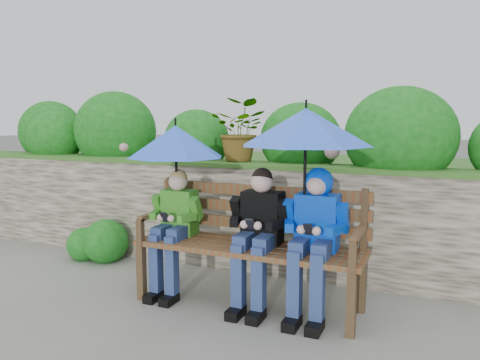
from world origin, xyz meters
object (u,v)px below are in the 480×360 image
at_px(boy_left, 174,223).
at_px(boy_middle, 258,229).
at_px(umbrella_right, 306,127).
at_px(park_bench, 252,236).
at_px(boy_right, 314,228).
at_px(umbrella_left, 176,142).

relative_size(boy_left, boy_middle, 0.96).
distance_m(boy_middle, umbrella_right, 0.85).
height_order(park_bench, boy_left, boy_left).
height_order(park_bench, umbrella_right, umbrella_right).
xyz_separation_m(boy_left, umbrella_right, (1.09, 0.03, 0.80)).
xyz_separation_m(boy_right, umbrella_left, (-1.17, 0.04, 0.60)).
distance_m(park_bench, umbrella_right, 0.96).
height_order(park_bench, umbrella_left, umbrella_left).
xyz_separation_m(umbrella_left, umbrella_right, (1.09, -0.01, 0.13)).
relative_size(park_bench, boy_right, 1.62).
bearing_deg(umbrella_left, boy_left, -90.74).
xyz_separation_m(boy_left, umbrella_left, (0.00, 0.04, 0.67)).
relative_size(boy_right, umbrella_right, 1.14).
xyz_separation_m(park_bench, boy_middle, (0.08, -0.08, 0.08)).
relative_size(park_bench, boy_middle, 1.65).
bearing_deg(umbrella_right, boy_right, -17.14).
distance_m(boy_right, umbrella_left, 1.32).
distance_m(umbrella_left, umbrella_right, 1.09).
xyz_separation_m(park_bench, boy_right, (0.51, -0.07, 0.13)).
bearing_deg(boy_left, boy_middle, -0.38).
height_order(boy_right, umbrella_right, umbrella_right).
distance_m(boy_left, boy_middle, 0.74).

